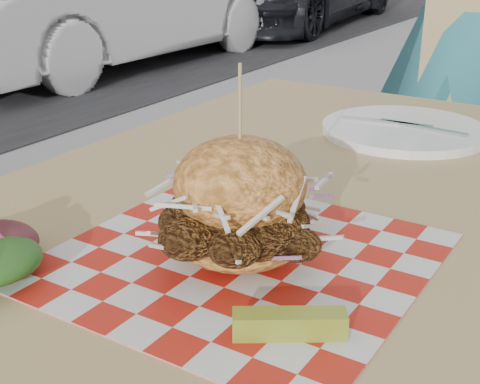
{
  "coord_description": "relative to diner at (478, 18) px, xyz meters",
  "views": [
    {
      "loc": [
        0.21,
        -0.44,
        1.07
      ],
      "look_at": [
        -0.11,
        0.08,
        0.82
      ],
      "focal_mm": 50.0,
      "sensor_mm": 36.0,
      "label": 1
    }
  ],
  "objects": [
    {
      "name": "diner",
      "position": [
        0.0,
        0.0,
        0.0
      ],
      "size": [
        0.66,
        0.49,
        1.68
      ],
      "primitive_type": "imported",
      "rotation": [
        0.0,
        0.0,
        3.0
      ],
      "color": "teal",
      "rests_on": "ground"
    },
    {
      "name": "patio_table",
      "position": [
        0.1,
        -1.18,
        -0.17
      ],
      "size": [
        0.8,
        1.2,
        0.75
      ],
      "color": "tan",
      "rests_on": "ground"
    },
    {
      "name": "paper_liner",
      "position": [
        0.11,
        -1.36,
        -0.09
      ],
      "size": [
        0.36,
        0.36,
        0.0
      ],
      "primitive_type": "cube",
      "color": "red",
      "rests_on": "patio_table"
    },
    {
      "name": "sandwich",
      "position": [
        0.11,
        -1.36,
        -0.03
      ],
      "size": [
        0.18,
        0.18,
        0.2
      ],
      "color": "#EF9643",
      "rests_on": "paper_liner"
    },
    {
      "name": "pickle_spear",
      "position": [
        0.22,
        -1.46,
        -0.08
      ],
      "size": [
        0.09,
        0.07,
        0.02
      ],
      "primitive_type": "cube",
      "rotation": [
        0.0,
        0.0,
        0.58
      ],
      "color": "olive",
      "rests_on": "paper_liner"
    },
    {
      "name": "place_setting",
      "position": [
        0.1,
        -0.84,
        -0.08
      ],
      "size": [
        0.27,
        0.27,
        0.02
      ],
      "color": "white",
      "rests_on": "patio_table"
    }
  ]
}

